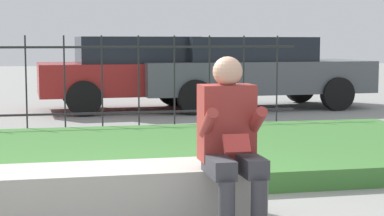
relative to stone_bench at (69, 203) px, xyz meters
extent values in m
cube|color=#ADA89E|center=(0.00, 0.00, 0.02)|extent=(2.79, 0.58, 0.44)
cylinder|color=#38383D|center=(1.00, -0.63, 0.07)|extent=(0.11, 0.11, 0.35)
cube|color=#38383D|center=(1.00, -0.42, 0.30)|extent=(0.15, 0.42, 0.13)
cylinder|color=#38383D|center=(1.22, -0.63, 0.07)|extent=(0.11, 0.11, 0.35)
cube|color=#38383D|center=(1.22, -0.42, 0.30)|extent=(0.15, 0.42, 0.13)
cube|color=maroon|center=(1.11, -0.21, 0.57)|extent=(0.38, 0.24, 0.54)
sphere|color=tan|center=(1.11, -0.23, 0.94)|extent=(0.21, 0.21, 0.21)
cylinder|color=maroon|center=(0.94, -0.37, 0.59)|extent=(0.08, 0.29, 0.24)
cylinder|color=maroon|center=(1.28, -0.37, 0.59)|extent=(0.08, 0.29, 0.24)
cube|color=#B2332D|center=(1.11, -0.47, 0.46)|extent=(0.18, 0.09, 0.13)
cube|color=#3D7533|center=(0.33, 2.39, -0.10)|extent=(8.45, 3.38, 0.19)
cylinder|color=#232326|center=(0.33, 4.84, 0.09)|extent=(6.45, 0.03, 0.03)
cylinder|color=#232326|center=(0.33, 4.84, 1.06)|extent=(6.45, 0.03, 0.03)
cylinder|color=#232326|center=(-0.48, 4.84, 0.52)|extent=(0.02, 0.02, 1.42)
cylinder|color=#232326|center=(0.06, 4.84, 0.52)|extent=(0.02, 0.02, 1.42)
cylinder|color=#232326|center=(0.59, 4.84, 0.52)|extent=(0.02, 0.02, 1.42)
cylinder|color=#232326|center=(1.13, 4.84, 0.52)|extent=(0.02, 0.02, 1.42)
cylinder|color=#232326|center=(1.67, 4.84, 0.52)|extent=(0.02, 0.02, 1.42)
cylinder|color=#232326|center=(2.21, 4.84, 0.52)|extent=(0.02, 0.02, 1.42)
cylinder|color=#232326|center=(2.75, 4.84, 0.52)|extent=(0.02, 0.02, 1.42)
cylinder|color=#232326|center=(3.28, 4.84, 0.52)|extent=(0.02, 0.02, 1.42)
cube|color=#4C5156|center=(3.78, 7.65, 0.44)|extent=(4.68, 1.99, 0.62)
cube|color=black|center=(3.59, 7.64, 0.98)|extent=(2.60, 1.67, 0.47)
cylinder|color=black|center=(5.24, 6.87, 0.13)|extent=(0.65, 0.23, 0.64)
cylinder|color=black|center=(5.15, 8.59, 0.13)|extent=(0.65, 0.23, 0.64)
cylinder|color=black|center=(2.40, 6.72, 0.13)|extent=(0.65, 0.23, 0.64)
cylinder|color=black|center=(2.31, 8.44, 0.13)|extent=(0.65, 0.23, 0.64)
cube|color=maroon|center=(1.63, 7.81, 0.42)|extent=(4.12, 1.88, 0.60)
cube|color=black|center=(1.47, 7.80, 0.97)|extent=(2.29, 1.59, 0.50)
cylinder|color=black|center=(2.92, 7.03, 0.12)|extent=(0.65, 0.23, 0.64)
cylinder|color=black|center=(2.85, 8.69, 0.12)|extent=(0.65, 0.23, 0.64)
cylinder|color=black|center=(0.42, 6.92, 0.12)|extent=(0.65, 0.23, 0.64)
cylinder|color=black|center=(0.34, 8.58, 0.12)|extent=(0.65, 0.23, 0.64)
camera|label=1|loc=(-0.08, -4.57, 1.16)|focal=60.00mm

